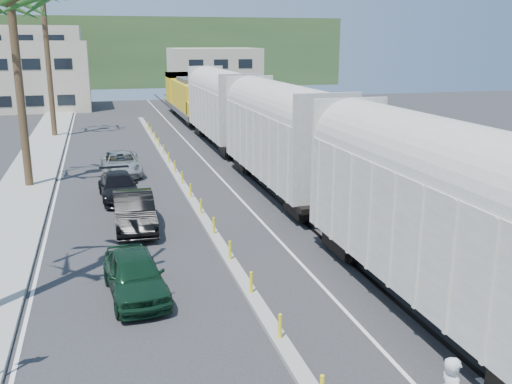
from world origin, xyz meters
TOP-DOWN VIEW (x-y plane):
  - ground at (0.00, 0.00)m, footprint 140.00×140.00m
  - sidewalk at (-8.50, 25.00)m, footprint 3.00×90.00m
  - rails at (5.00, 28.00)m, footprint 1.56×100.00m
  - median at (0.00, 19.96)m, footprint 0.45×60.00m
  - lane_markings at (-2.15, 25.00)m, footprint 9.42×90.00m
  - freight_train at (5.00, 23.26)m, footprint 3.00×60.94m
  - buildings at (-6.41, 71.66)m, footprint 38.00×27.00m
  - hillside at (0.00, 100.00)m, footprint 80.00×20.00m
  - car_lead at (-3.56, 6.09)m, footprint 2.53×4.61m
  - car_second at (-3.12, 12.96)m, footprint 1.73×4.84m
  - car_third at (-3.55, 18.06)m, footprint 2.50×4.90m
  - car_rear at (-3.17, 23.95)m, footprint 2.51×5.07m

SIDE VIEW (x-z plane):
  - ground at x=0.00m, z-range 0.00..0.00m
  - lane_markings at x=-2.15m, z-range 0.00..0.01m
  - rails at x=5.00m, z-range 0.00..0.06m
  - sidewalk at x=-8.50m, z-range 0.00..0.15m
  - median at x=0.00m, z-range -0.34..0.51m
  - car_third at x=-3.55m, z-range 0.00..1.35m
  - car_rear at x=-3.17m, z-range 0.00..1.38m
  - car_lead at x=-3.56m, z-range 0.00..1.46m
  - car_second at x=-3.12m, z-range 0.00..1.59m
  - freight_train at x=5.00m, z-range -0.02..5.83m
  - buildings at x=-6.41m, z-range -0.64..9.36m
  - hillside at x=0.00m, z-range 0.00..12.00m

